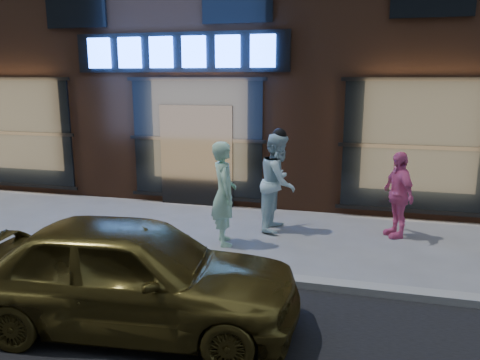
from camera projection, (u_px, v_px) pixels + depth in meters
The scene contains 7 objects.
ground at pixel (117, 266), 7.71m from camera, with size 90.00×90.00×0.00m, color slate.
curb at pixel (117, 262), 7.70m from camera, with size 60.00×0.25×0.12m, color gray.
storefront_building at pixel (240, 6), 14.15m from camera, with size 30.20×8.28×10.30m.
man_bowtie at pixel (224, 193), 8.55m from camera, with size 0.70×0.46×1.92m, color #A8DDBC.
man_cap at pixel (278, 182), 9.36m from camera, with size 0.96×0.75×1.97m, color silver.
passerby at pixel (398, 195), 8.97m from camera, with size 0.98×0.41×1.67m, color pink.
gold_sedan at pixel (131, 273), 5.70m from camera, with size 1.66×4.13×1.41m, color brown.
Camera 1 is at (3.78, -6.48, 3.04)m, focal length 35.00 mm.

